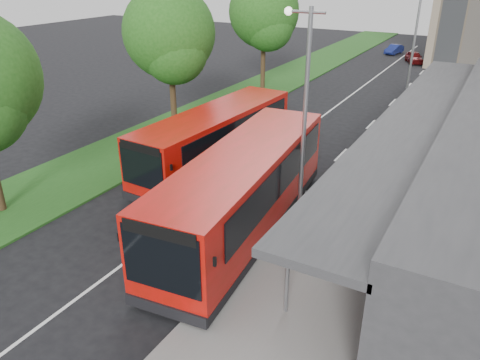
% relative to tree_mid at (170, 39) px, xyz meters
% --- Properties ---
extents(ground, '(120.00, 120.00, 0.00)m').
position_rel_tree_mid_xyz_m(ground, '(7.01, -9.05, -5.46)').
color(ground, black).
rests_on(ground, ground).
extents(pavement, '(5.00, 80.00, 0.15)m').
position_rel_tree_mid_xyz_m(pavement, '(13.01, 10.95, -5.39)').
color(pavement, gray).
rests_on(pavement, ground).
extents(grass_verge, '(5.00, 80.00, 0.10)m').
position_rel_tree_mid_xyz_m(grass_verge, '(0.01, 10.95, -5.41)').
color(grass_verge, '#1B4A17').
rests_on(grass_verge, ground).
extents(lane_centre_line, '(0.12, 70.00, 0.01)m').
position_rel_tree_mid_xyz_m(lane_centre_line, '(7.01, 5.95, -5.45)').
color(lane_centre_line, silver).
rests_on(lane_centre_line, ground).
extents(kerb_dashes, '(0.12, 56.00, 0.01)m').
position_rel_tree_mid_xyz_m(kerb_dashes, '(10.31, 9.95, -5.45)').
color(kerb_dashes, silver).
rests_on(kerb_dashes, ground).
extents(tree_mid, '(5.26, 5.26, 8.46)m').
position_rel_tree_mid_xyz_m(tree_mid, '(0.00, 0.00, 0.00)').
color(tree_mid, '#362615').
rests_on(tree_mid, ground).
extents(tree_far, '(5.42, 5.42, 8.71)m').
position_rel_tree_mid_xyz_m(tree_far, '(-0.00, 12.00, 0.16)').
color(tree_far, '#362615').
rests_on(tree_far, ground).
extents(lamp_post_near, '(1.44, 0.28, 8.00)m').
position_rel_tree_mid_xyz_m(lamp_post_near, '(11.13, -7.05, -0.74)').
color(lamp_post_near, gray).
rests_on(lamp_post_near, pavement).
extents(lamp_post_far, '(1.44, 0.28, 8.00)m').
position_rel_tree_mid_xyz_m(lamp_post_far, '(11.13, 12.95, -0.74)').
color(lamp_post_far, gray).
rests_on(lamp_post_far, pavement).
extents(bus_main, '(3.98, 11.61, 3.23)m').
position_rel_tree_mid_xyz_m(bus_main, '(9.50, -8.41, -3.80)').
color(bus_main, red).
rests_on(bus_main, ground).
extents(bus_second, '(3.21, 10.60, 2.97)m').
position_rel_tree_mid_xyz_m(bus_second, '(5.41, -3.85, -3.94)').
color(bus_second, red).
rests_on(bus_second, ground).
extents(litter_bin, '(0.47, 0.47, 0.85)m').
position_rel_tree_mid_xyz_m(litter_bin, '(12.04, 0.84, -4.89)').
color(litter_bin, '#361F16').
rests_on(litter_bin, pavement).
extents(bollard, '(0.19, 0.19, 1.06)m').
position_rel_tree_mid_xyz_m(bollard, '(11.93, 10.22, -4.78)').
color(bollard, yellow).
rests_on(bollard, pavement).
extents(car_near, '(2.56, 3.61, 1.14)m').
position_rel_tree_mid_xyz_m(car_near, '(8.70, 29.42, -4.89)').
color(car_near, '#5F0D0F').
rests_on(car_near, ground).
extents(car_far, '(1.65, 3.25, 1.02)m').
position_rel_tree_mid_xyz_m(car_far, '(5.71, 33.72, -4.95)').
color(car_far, navy).
rests_on(car_far, ground).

